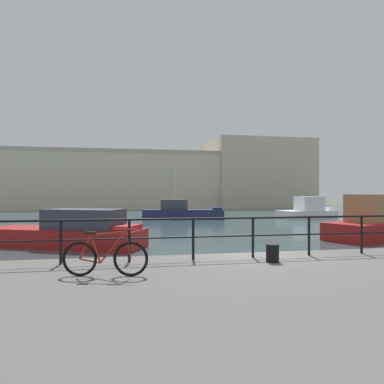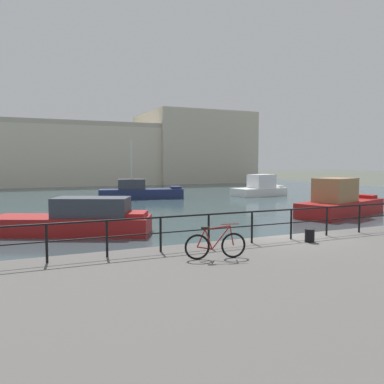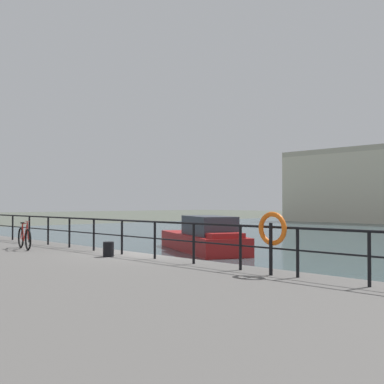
{
  "view_description": "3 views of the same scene",
  "coord_description": "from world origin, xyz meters",
  "views": [
    {
      "loc": [
        -3.54,
        -9.62,
        2.7
      ],
      "look_at": [
        -0.58,
        5.97,
        2.73
      ],
      "focal_mm": 32.97,
      "sensor_mm": 36.0,
      "label": 1
    },
    {
      "loc": [
        -8.97,
        -11.87,
        3.7
      ],
      "look_at": [
        -2.32,
        3.08,
        2.44
      ],
      "focal_mm": 36.97,
      "sensor_mm": 36.0,
      "label": 2
    },
    {
      "loc": [
        12.41,
        -9.6,
        2.57
      ],
      "look_at": [
        -2.22,
        4.1,
        3.02
      ],
      "focal_mm": 46.19,
      "sensor_mm": 36.0,
      "label": 3
    }
  ],
  "objects": [
    {
      "name": "ground_plane",
      "position": [
        0.0,
        0.0,
        0.0
      ],
      "size": [
        240.0,
        240.0,
        0.0
      ],
      "primitive_type": "plane",
      "color": "#4C5147"
    },
    {
      "name": "moored_green_narrowboat",
      "position": [
        -6.19,
        8.7,
        0.73
      ],
      "size": [
        8.26,
        5.59,
        1.88
      ],
      "rotation": [
        0.0,
        0.0,
        -0.44
      ],
      "color": "maroon",
      "rests_on": "water_basin"
    },
    {
      "name": "life_ring_stand",
      "position": [
        5.66,
        -0.85,
        1.96
      ],
      "size": [
        0.75,
        0.16,
        1.4
      ],
      "color": "black",
      "rests_on": "quay_promenade"
    },
    {
      "name": "quay_railing",
      "position": [
        0.6,
        -0.75,
        1.72
      ],
      "size": [
        21.08,
        0.07,
        1.08
      ],
      "color": "black",
      "rests_on": "quay_promenade"
    },
    {
      "name": "parked_bicycle",
      "position": [
        -3.94,
        -2.19,
        1.37
      ],
      "size": [
        1.75,
        0.41,
        0.98
      ],
      "rotation": [
        0.0,
        0.0,
        -0.2
      ],
      "color": "black",
      "rests_on": "quay_promenade"
    },
    {
      "name": "mooring_bollard",
      "position": [
        0.05,
        -1.41,
        1.2
      ],
      "size": [
        0.32,
        0.32,
        0.44
      ],
      "primitive_type": "cylinder",
      "color": "black",
      "rests_on": "quay_promenade"
    }
  ]
}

